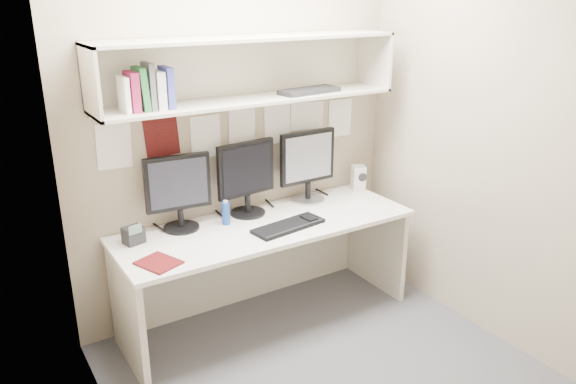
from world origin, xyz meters
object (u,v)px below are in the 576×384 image
desk_phone (133,235)px  maroon_notebook (159,263)px  monitor_right (308,164)px  speaker (358,178)px  monitor_left (178,190)px  monitor_center (246,176)px  desk (267,272)px  keyboard (288,226)px

desk_phone → maroon_notebook: bearing=-99.0°
monitor_right → speaker: (0.46, -0.01, -0.18)m
monitor_left → maroon_notebook: monitor_left is taller
monitor_left → monitor_right: monitor_right is taller
monitor_right → maroon_notebook: bearing=-163.1°
monitor_center → maroon_notebook: (-0.78, -0.41, -0.27)m
monitor_center → speaker: bearing=-7.1°
desk → monitor_left: bearing=156.7°
desk → speaker: (0.94, 0.21, 0.46)m
desk → keyboard: 0.41m
monitor_left → monitor_center: size_ratio=0.96×
monitor_right → desk_phone: size_ratio=3.75×
monitor_center → keyboard: bearing=-79.4°
keyboard → desk_phone: 0.97m
monitor_center → desk: bearing=-90.4°
keyboard → speaker: size_ratio=2.58×
monitor_center → monitor_right: size_ratio=0.98×
monitor_right → maroon_notebook: monitor_right is taller
speaker → desk_phone: speaker is taller
keyboard → speaker: bearing=14.3°
monitor_right → speaker: monitor_right is taller
desk → keyboard: size_ratio=4.03×
monitor_right → speaker: size_ratio=2.71×
maroon_notebook → desk: bearing=-8.5°
desk → keyboard: bearing=-58.5°
desk → monitor_center: 0.67m
maroon_notebook → desk_phone: bearing=73.3°
desk → desk_phone: (-0.84, 0.15, 0.42)m
monitor_left → keyboard: size_ratio=0.99×
keyboard → monitor_center: bearing=99.0°
monitor_right → desk_phone: 1.34m
monitor_center → maroon_notebook: size_ratio=2.23×
keyboard → maroon_notebook: bearing=175.2°
speaker → monitor_center: bearing=-160.5°
maroon_notebook → monitor_left: bearing=32.2°
monitor_center → monitor_right: bearing=-6.3°
keyboard → monitor_left: bearing=140.8°
maroon_notebook → desk_phone: 0.35m
speaker → keyboard: bearing=-137.5°
monitor_center → desk_phone: (-0.82, -0.07, -0.22)m
monitor_right → maroon_notebook: (-1.28, -0.41, -0.27)m
maroon_notebook → speaker: bearing=-9.1°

